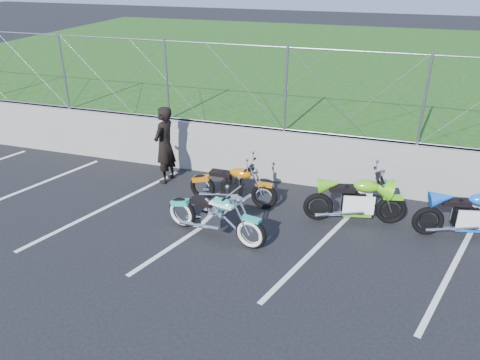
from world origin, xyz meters
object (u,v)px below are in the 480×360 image
(naked_orange, at_px, (234,186))
(sportbike_blue, at_px, (470,216))
(cruiser_turquoise, at_px, (216,217))
(sportbike_green, at_px, (357,202))
(person_standing, at_px, (165,145))

(naked_orange, bearing_deg, sportbike_blue, 1.98)
(cruiser_turquoise, xyz_separation_m, sportbike_green, (2.56, 1.45, 0.02))
(naked_orange, relative_size, sportbike_green, 0.99)
(sportbike_green, distance_m, sportbike_blue, 2.17)
(cruiser_turquoise, bearing_deg, sportbike_blue, 30.21)
(cruiser_turquoise, distance_m, sportbike_blue, 4.96)
(sportbike_green, bearing_deg, person_standing, 160.05)
(sportbike_green, relative_size, sportbike_blue, 1.01)
(cruiser_turquoise, bearing_deg, person_standing, 147.47)
(naked_orange, relative_size, person_standing, 1.09)
(naked_orange, height_order, sportbike_green, sportbike_green)
(cruiser_turquoise, xyz_separation_m, person_standing, (-2.09, 2.08, 0.50))
(sportbike_blue, bearing_deg, person_standing, 163.31)
(person_standing, bearing_deg, cruiser_turquoise, 51.56)
(cruiser_turquoise, xyz_separation_m, naked_orange, (-0.11, 1.43, -0.01))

